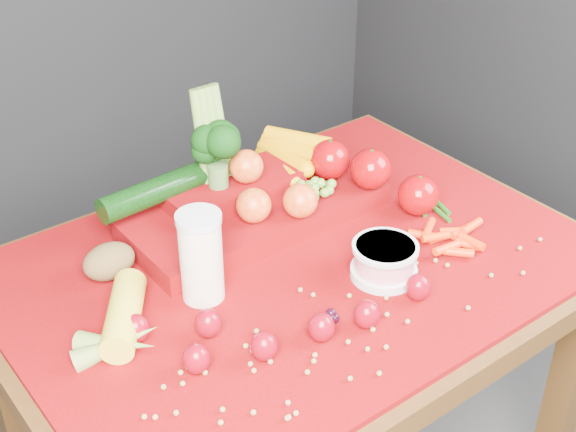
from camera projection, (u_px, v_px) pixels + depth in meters
table at (294, 305)px, 1.55m from camera, size 1.10×0.80×0.75m
red_cloth at (295, 263)px, 1.50m from camera, size 1.05×0.75×0.01m
milk_glass at (201, 254)px, 1.35m from camera, size 0.08×0.08×0.17m
yogurt_bowl at (385, 260)px, 1.43m from camera, size 0.12×0.12×0.07m
strawberry_scatter at (266, 319)px, 1.31m from camera, size 0.48×0.28×0.05m
dark_grape_cluster at (332, 323)px, 1.32m from camera, size 0.06×0.05×0.03m
soybean_scatter at (367, 313)px, 1.36m from camera, size 0.84×0.24×0.01m
corn_ear at (119, 335)px, 1.28m from camera, size 0.25×0.27×0.06m
potato at (109, 261)px, 1.43m from camera, size 0.10×0.07×0.07m
baby_carrot_pile at (451, 235)px, 1.53m from camera, size 0.18×0.17×0.03m
green_bean_pile at (427, 202)px, 1.66m from camera, size 0.14×0.12×0.01m
produce_mound at (267, 192)px, 1.59m from camera, size 0.61×0.36×0.27m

